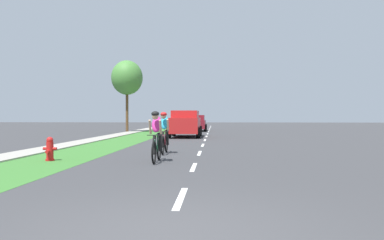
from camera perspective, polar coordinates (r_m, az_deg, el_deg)
The scene contains 10 objects.
ground_plane at distance 24.63m, azimuth 2.08°, elevation -2.73°, with size 120.00×120.00×0.00m, color #38383A.
grass_verge at distance 25.18m, azimuth -8.61°, elevation -2.65°, with size 2.58×70.00×0.01m, color #38722D.
sidewalk_concrete at distance 25.66m, azimuth -12.82°, elevation -2.60°, with size 1.27×70.00×0.10m, color #9E998E.
lane_markings_center at distance 28.63m, azimuth 2.28°, elevation -2.25°, with size 0.12×53.80×0.01m.
fire_hydrant_red at distance 12.97m, azimuth -20.55°, elevation -4.12°, with size 0.44×0.38×0.76m.
cyclist_lead at distance 11.87m, azimuth -5.36°, elevation -2.40°, with size 0.42×1.72×1.58m.
cyclist_trailing at distance 14.48m, azimuth -4.15°, elevation -1.85°, with size 0.42×1.72×1.58m.
suv_red at distance 25.88m, azimuth -1.01°, elevation -0.47°, with size 2.15×4.70×1.79m.
sedan_maroon at distance 36.00m, azimuth 0.62°, elevation -0.45°, with size 1.98×4.30×1.52m.
street_tree_near at distance 34.39m, azimuth -9.72°, elevation 6.24°, with size 2.77×2.77×6.36m.
Camera 1 is at (0.60, -4.59, 1.43)m, focal length 35.57 mm.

